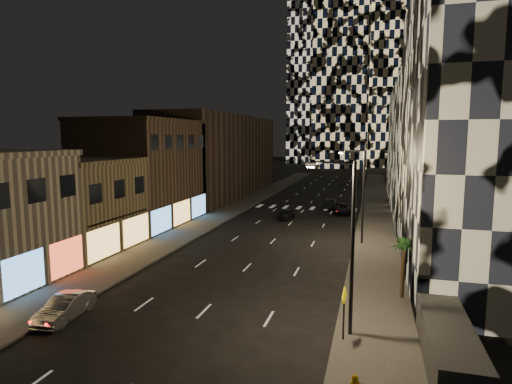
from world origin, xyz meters
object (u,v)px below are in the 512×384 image
Objects in this scene: streetlight_near at (348,236)px; palm_tree at (404,249)px; fire_hydrant at (355,384)px; streetlight_far at (361,190)px; car_dark_midlane at (286,214)px; car_dark_rightlane at (342,209)px; ped_sign at (344,304)px; car_dark_oncoming at (330,203)px; car_silver_parked at (65,307)px.

palm_tree is at bearing 62.93° from streetlight_near.
streetlight_near is 7.14m from fire_hydrant.
palm_tree is at bearing 77.96° from fire_hydrant.
streetlight_far reaches higher than fire_hydrant.
car_dark_rightlane is at bearing 49.62° from car_dark_midlane.
streetlight_near is at bearing 94.24° from ped_sign.
car_dark_oncoming is 6.95× the size of fire_hydrant.
palm_tree is (2.42, 11.34, 2.84)m from fire_hydrant.
car_silver_parked is (-15.55, -2.13, -4.66)m from streetlight_near.
car_dark_rightlane is at bearing 117.51° from car_dark_oncoming.
streetlight_near is 1.77× the size of car_dark_oncoming.
streetlight_far is at bearing 98.56° from ped_sign.
car_silver_parked is at bearing -125.10° from streetlight_far.
car_dark_oncoming is 1.05× the size of car_dark_rightlane.
car_dark_oncoming is at bearing 103.20° from streetlight_far.
car_dark_midlane is (-9.40, 30.78, -4.70)m from streetlight_near.
streetlight_far is 20.98m from ped_sign.
car_silver_parked is 5.70× the size of fire_hydrant.
ped_sign is 0.72× the size of palm_tree.
car_dark_oncoming reaches higher than car_dark_midlane.
streetlight_near is 1.86× the size of car_dark_rightlane.
car_dark_oncoming is (-4.85, 40.70, -4.61)m from streetlight_near.
ped_sign is (-0.06, -20.72, -3.31)m from streetlight_far.
car_dark_oncoming is at bearing 96.93° from fire_hydrant.
palm_tree is at bearing -55.15° from car_dark_midlane.
streetlight_near is 3.39m from ped_sign.
streetlight_near reaches higher than car_silver_parked.
fire_hydrant is 0.19× the size of palm_tree.
streetlight_far is 2.15× the size of car_silver_parked.
car_silver_parked is 0.82× the size of car_dark_oncoming.
car_dark_rightlane reaches higher than car_dark_midlane.
car_dark_midlane is 0.79× the size of car_dark_rightlane.
streetlight_near is 37.01m from car_dark_rightlane.
streetlight_far is 1.77× the size of car_dark_oncoming.
palm_tree is (3.20, 6.88, 1.30)m from ped_sign.
streetlight_near is 3.25× the size of ped_sign.
car_dark_rightlane is at bearing 94.50° from streetlight_near.
streetlight_far is 25.66m from fire_hydrant.
car_dark_oncoming is 41.72m from ped_sign.
fire_hydrant is (5.58, -45.89, -0.24)m from car_dark_oncoming.
streetlight_near is 7.20m from palm_tree.
palm_tree reaches higher than car_dark_midlane.
car_silver_parked reaches higher than car_dark_midlane.
ped_sign reaches higher than car_dark_rightlane.
car_dark_rightlane is (12.67, 38.73, -0.02)m from car_silver_parked.
car_silver_parked is 16.57m from fire_hydrant.
streetlight_near is 2.33× the size of palm_tree.
streetlight_near is at bearing -117.07° from palm_tree.
streetlight_far is at bearing -84.75° from car_dark_rightlane.
ped_sign is at bearing -65.63° from car_dark_midlane.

